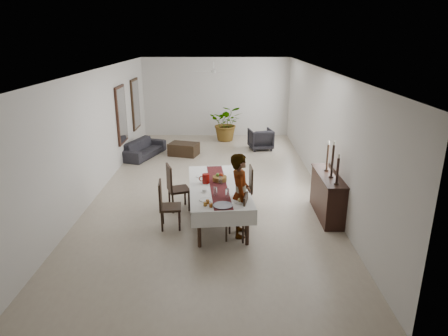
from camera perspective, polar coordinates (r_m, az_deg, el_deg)
floor at (r=11.26m, az=-1.86°, el=-2.58°), size 6.00×12.00×0.00m
ceiling at (r=10.54m, az=-2.05°, el=13.87°), size 6.00×12.00×0.02m
wall_back at (r=16.69m, az=-1.15°, el=10.06°), size 6.00×0.02×3.20m
wall_front at (r=5.14m, az=-4.56°, el=-10.03°), size 6.00×0.02×3.20m
wall_left at (r=11.32m, az=-17.38°, el=5.15°), size 0.02×12.00×3.20m
wall_right at (r=11.08m, az=13.81°, el=5.20°), size 0.02×12.00×3.20m
dining_table_top at (r=9.01m, az=-0.82°, el=-2.71°), size 1.35×2.72×0.05m
table_leg_fl at (r=8.01m, az=-3.56°, el=-8.78°), size 0.08×0.08×0.77m
table_leg_fr at (r=8.09m, az=3.35°, el=-8.49°), size 0.08×0.08×0.77m
table_leg_bl at (r=10.29m, az=-4.04°, el=-2.42°), size 0.08×0.08×0.77m
table_leg_br at (r=10.35m, az=1.30°, el=-2.25°), size 0.08×0.08×0.77m
tablecloth_top at (r=8.99m, az=-0.82°, el=-2.51°), size 1.56×2.94×0.01m
tablecloth_drape_left at (r=9.03m, az=-4.87°, el=-3.58°), size 0.29×2.81×0.33m
tablecloth_drape_right at (r=9.12m, az=3.20°, el=-3.30°), size 0.29×2.81×0.33m
tablecloth_drape_near at (r=7.77m, az=0.02°, el=-7.31°), size 1.29×0.14×0.33m
tablecloth_drape_far at (r=10.36m, az=-1.43°, el=-0.55°), size 1.29×0.14×0.33m
table_runner at (r=8.99m, az=-0.82°, el=-2.46°), size 0.65×2.76×0.00m
red_pitcher at (r=9.09m, az=-2.62°, el=-1.52°), size 0.18×0.18×0.22m
pitcher_handle at (r=9.09m, az=-3.21°, el=-1.53°), size 0.13×0.03×0.13m
wine_glass_near at (r=8.31m, az=0.47°, el=-3.59°), size 0.08×0.08×0.19m
wine_glass_mid at (r=8.39m, az=-1.24°, el=-3.37°), size 0.08×0.08×0.19m
wine_glass_far at (r=9.01m, az=-0.50°, el=-1.79°), size 0.08×0.08×0.19m
teacup_right at (r=8.40m, az=1.77°, el=-3.79°), size 0.10×0.10×0.07m
saucer_right at (r=8.41m, az=1.77°, el=-3.95°), size 0.16×0.16×0.01m
teacup_left at (r=8.60m, az=-2.80°, el=-3.25°), size 0.10×0.10×0.07m
saucer_left at (r=8.61m, az=-2.80°, el=-3.41°), size 0.16×0.16×0.01m
plate_near_right at (r=8.12m, az=2.29°, el=-4.81°), size 0.26×0.26×0.02m
bread_near_right at (r=8.10m, az=2.29°, el=-4.62°), size 0.10×0.10×0.10m
plate_near_left at (r=8.21m, az=-2.65°, el=-4.54°), size 0.26×0.26×0.02m
plate_far_left at (r=9.53m, az=-3.21°, el=-1.20°), size 0.26×0.26×0.02m
serving_tray at (r=7.93m, az=-0.16°, el=-5.36°), size 0.39×0.39×0.02m
jam_jar_a at (r=7.87m, az=-1.89°, el=-5.32°), size 0.07×0.07×0.08m
jam_jar_b at (r=7.93m, az=-2.71°, el=-5.16°), size 0.07×0.07×0.08m
jam_jar_c at (r=8.03m, az=-2.36°, el=-4.83°), size 0.07×0.07×0.08m
fruit_basket at (r=9.23m, az=-0.62°, el=-1.54°), size 0.33×0.33×0.11m
fruit_red at (r=9.23m, az=-0.43°, el=-1.01°), size 0.10×0.10×0.10m
fruit_green at (r=9.23m, az=-0.91°, el=-1.00°), size 0.09×0.09×0.09m
chair_right_near_seat at (r=8.29m, az=1.76°, el=-7.32°), size 0.50×0.50×0.05m
chair_right_near_leg_fl at (r=8.22m, az=2.73°, el=-9.39°), size 0.05×0.05×0.42m
chair_right_near_leg_fr at (r=8.52m, az=3.10°, el=-8.33°), size 0.05×0.05×0.42m
chair_right_near_leg_bl at (r=8.27m, az=0.34°, el=-9.17°), size 0.05×0.05×0.42m
chair_right_near_leg_br at (r=8.58m, az=0.80°, el=-8.13°), size 0.05×0.05×0.42m
chair_right_near_back at (r=8.14m, az=3.11°, el=-5.61°), size 0.12×0.42×0.54m
chair_right_far_seat at (r=9.69m, az=2.64°, el=-3.21°), size 0.49×0.49×0.05m
chair_right_far_leg_fl at (r=9.64m, az=3.84°, el=-4.95°), size 0.05×0.05×0.45m
chair_right_far_leg_fr at (r=9.97m, az=3.54°, el=-4.11°), size 0.05×0.05×0.45m
chair_right_far_leg_bl at (r=9.59m, az=1.66°, el=-5.03°), size 0.05×0.05×0.45m
chair_right_far_leg_br at (r=9.93m, az=1.43°, el=-4.18°), size 0.05×0.05×0.45m
chair_right_far_back at (r=9.60m, az=3.88°, el=-1.47°), size 0.08×0.45×0.57m
chair_left_near_seat at (r=8.82m, az=-7.66°, el=-5.59°), size 0.50×0.50×0.05m
chair_left_near_leg_fl at (r=9.10m, az=-8.73°, el=-6.59°), size 0.05×0.05×0.45m
chair_left_near_leg_fr at (r=8.76m, az=-8.85°, el=-7.62°), size 0.05×0.05×0.45m
chair_left_near_leg_bl at (r=9.08m, az=-6.37°, el=-6.53°), size 0.05×0.05×0.45m
chair_left_near_leg_br at (r=8.75m, az=-6.39°, el=-7.56°), size 0.05×0.05×0.45m
chair_left_near_back at (r=8.71m, az=-9.11°, el=-3.76°), size 0.09×0.46×0.58m
chair_left_far_seat at (r=9.69m, az=-6.49°, el=-3.08°), size 0.62×0.62×0.05m
chair_left_far_leg_fl at (r=9.94m, az=-7.81°, el=-4.24°), size 0.06×0.06×0.48m
chair_left_far_leg_fr at (r=9.58m, az=-7.31°, el=-5.11°), size 0.06×0.06×0.48m
chair_left_far_leg_bl at (r=10.01m, az=-5.59°, el=-3.97°), size 0.06×0.06×0.48m
chair_left_far_leg_br at (r=9.66m, az=-5.01°, el=-4.82°), size 0.06×0.06×0.48m
chair_left_far_back at (r=9.54m, az=-7.84°, el=-1.39°), size 0.21×0.47×0.61m
woman at (r=8.27m, az=2.33°, el=-3.92°), size 0.44×0.66×1.80m
sideboard_body at (r=9.58m, az=14.56°, el=-3.91°), size 0.44×1.65×0.99m
sideboard_top at (r=9.40m, az=14.81°, el=-1.04°), size 0.48×1.71×0.03m
candlestick_near_base at (r=8.84m, az=15.75°, el=-2.14°), size 0.11×0.11×0.03m
candlestick_near_shaft at (r=8.75m, az=15.91°, el=-0.36°), size 0.05×0.05×0.55m
candlestick_near_candle at (r=8.66m, az=16.10°, el=1.64°), size 0.04×0.04×0.09m
candlestick_mid_base at (r=9.24m, az=15.06°, el=-1.18°), size 0.11×0.11×0.03m
candlestick_mid_shaft at (r=9.13m, az=15.26°, el=1.02°), size 0.05×0.05×0.71m
candlestick_mid_candle at (r=9.02m, az=15.47°, el=3.45°), size 0.04×0.04×0.09m
candlestick_far_base at (r=9.64m, az=14.44°, el=-0.31°), size 0.11×0.11×0.03m
candlestick_far_shaft at (r=9.55m, az=14.59°, el=1.50°), size 0.05×0.05×0.60m
candlestick_far_candle at (r=9.46m, az=14.76°, el=3.51°), size 0.04×0.04×0.09m
sofa at (r=14.21m, az=-11.40°, el=2.77°), size 1.35×2.09×0.57m
armchair at (r=14.87m, az=5.25°, el=4.14°), size 0.96×0.98×0.76m
coffee_table at (r=14.15m, az=-5.77°, el=2.69°), size 1.12×0.90×0.44m
potted_plant at (r=15.98m, az=0.39°, el=6.46°), size 1.36×1.20×1.43m
mirror_frame_near at (r=13.37m, az=-14.46°, el=7.37°), size 0.06×1.05×1.85m
mirror_glass_near at (r=13.36m, az=-14.32°, el=7.37°), size 0.01×0.90×1.70m
mirror_frame_far at (r=15.38m, az=-12.54°, el=8.91°), size 0.06×1.05×1.85m
mirror_glass_far at (r=15.37m, az=-12.41°, el=8.91°), size 0.01×0.90×1.70m
fan_rod at (r=13.54m, az=-1.52°, el=14.48°), size 0.04×0.04×0.20m
fan_hub at (r=13.56m, az=-1.51°, el=13.63°), size 0.16×0.16×0.08m
fan_blade_n at (r=13.90m, az=-1.46°, el=13.76°), size 0.10×0.55×0.01m
fan_blade_s at (r=13.21m, az=-1.56°, el=13.50°), size 0.10×0.55×0.01m
fan_blade_e at (r=13.55m, az=0.01°, el=13.64°), size 0.55×0.10×0.01m
fan_blade_w at (r=13.57m, az=-3.03°, el=13.62°), size 0.55×0.10×0.01m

